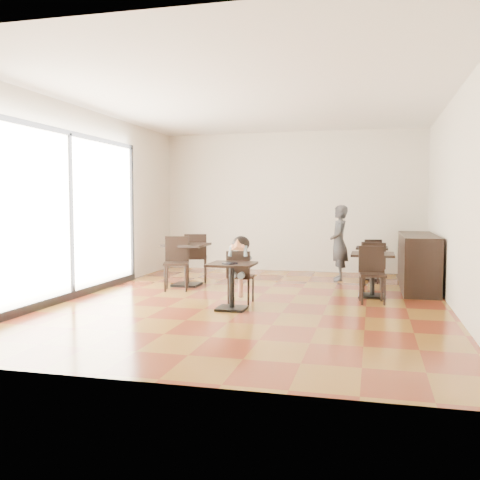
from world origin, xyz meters
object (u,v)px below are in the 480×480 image
(adult_patron, at_px, (339,243))
(chair_back_a, at_px, (372,258))
(chair_mid_a, at_px, (372,267))
(chair_mid_b, at_px, (372,275))
(child_table, at_px, (232,286))
(chair_back_b, at_px, (372,263))
(cafe_table_back, at_px, (372,263))
(chair_left_a, at_px, (196,258))
(child_chair, at_px, (241,277))
(chair_left_b, at_px, (176,264))
(cafe_table_left, at_px, (187,265))
(child, at_px, (241,270))
(cafe_table_mid, at_px, (372,275))

(adult_patron, xyz_separation_m, chair_back_a, (0.65, 0.78, -0.36))
(chair_mid_a, xyz_separation_m, chair_mid_b, (0.00, -1.10, 0.00))
(child_table, relative_size, chair_mid_b, 0.78)
(chair_back_a, bearing_deg, chair_back_b, 81.20)
(cafe_table_back, bearing_deg, chair_left_a, -160.80)
(adult_patron, relative_size, chair_left_a, 1.58)
(child_chair, relative_size, chair_left_b, 0.86)
(child_table, xyz_separation_m, cafe_table_left, (-1.42, 2.00, 0.05))
(child_table, height_order, chair_mid_b, chair_mid_b)
(cafe_table_back, relative_size, chair_left_b, 0.69)
(adult_patron, xyz_separation_m, chair_left_a, (-2.76, -0.89, -0.28))
(child, height_order, chair_mid_a, child)
(chair_mid_b, distance_m, chair_left_b, 3.46)
(chair_mid_b, bearing_deg, chair_mid_a, 83.21)
(chair_mid_b, bearing_deg, child_table, -159.44)
(adult_patron, height_order, chair_back_a, adult_patron)
(chair_mid_a, bearing_deg, chair_back_b, -95.75)
(cafe_table_left, xyz_separation_m, chair_back_a, (3.41, 2.22, 0.00))
(chair_mid_a, height_order, chair_back_a, chair_mid_a)
(chair_left_a, relative_size, chair_left_b, 1.00)
(cafe_table_back, xyz_separation_m, chair_mid_b, (0.02, -2.70, 0.11))
(child_table, xyz_separation_m, chair_back_b, (1.99, 3.19, 0.05))
(chair_mid_b, height_order, chair_back_b, chair_mid_b)
(adult_patron, xyz_separation_m, chair_mid_b, (0.67, -2.40, -0.32))
(cafe_table_back, bearing_deg, chair_back_b, -90.00)
(cafe_table_back, relative_size, chair_mid_b, 0.75)
(adult_patron, relative_size, chair_mid_a, 1.72)
(chair_left_a, distance_m, chair_left_b, 1.10)
(adult_patron, distance_m, chair_left_b, 3.42)
(child_table, distance_m, chair_mid_a, 2.94)
(child, height_order, chair_back_b, child)
(adult_patron, relative_size, chair_left_b, 1.58)
(cafe_table_left, bearing_deg, cafe_table_mid, -6.83)
(child_chair, distance_m, cafe_table_back, 3.76)
(cafe_table_left, relative_size, chair_left_a, 0.83)
(cafe_table_left, height_order, chair_back_b, same)
(adult_patron, height_order, cafe_table_left, adult_patron)
(child_chair, height_order, chair_left_b, chair_left_b)
(child, distance_m, cafe_table_back, 3.77)
(cafe_table_left, relative_size, chair_back_b, 1.00)
(child_table, distance_m, adult_patron, 3.72)
(child_table, relative_size, cafe_table_back, 1.04)
(adult_patron, xyz_separation_m, cafe_table_back, (0.65, 0.30, -0.43))
(cafe_table_left, bearing_deg, chair_left_b, -90.00)
(adult_patron, relative_size, chair_back_a, 1.90)
(chair_mid_a, height_order, chair_mid_b, same)
(cafe_table_mid, relative_size, chair_left_b, 0.76)
(child, bearing_deg, cafe_table_left, 134.39)
(child_table, xyz_separation_m, adult_patron, (1.34, 3.44, 0.42))
(cafe_table_left, height_order, chair_mid_b, chair_mid_b)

